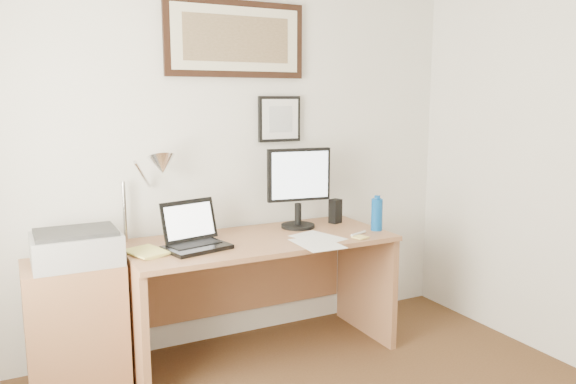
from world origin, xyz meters
TOP-DOWN VIEW (x-y plane):
  - wall_back at (0.00, 2.00)m, footprint 3.50×0.02m
  - side_cabinet at (-0.92, 1.68)m, footprint 0.50×0.40m
  - water_bottle at (0.90, 1.48)m, footprint 0.07×0.07m
  - bottle_cap at (0.90, 1.48)m, footprint 0.04×0.04m
  - speaker at (0.78, 1.78)m, footprint 0.09×0.08m
  - paper_sheet_a at (0.47, 1.48)m, footprint 0.29×0.35m
  - paper_sheet_b at (0.39, 1.35)m, footprint 0.23×0.33m
  - sticky_pad at (0.69, 1.35)m, footprint 0.09×0.09m
  - marker_pen at (0.73, 1.43)m, footprint 0.14×0.06m
  - book at (-0.62, 1.57)m, footprint 0.24×0.28m
  - desk at (0.15, 1.72)m, footprint 1.60×0.70m
  - laptop at (-0.27, 1.61)m, footprint 0.39×0.36m
  - lcd_monitor at (0.49, 1.77)m, footprint 0.42×0.22m
  - printer at (-0.89, 1.65)m, footprint 0.44×0.34m
  - desk_lamp at (-0.41, 1.81)m, footprint 0.29×0.27m
  - picture_large at (0.15, 1.97)m, footprint 0.92×0.04m
  - picture_small at (0.45, 1.97)m, footprint 0.30×0.03m

SIDE VIEW (x-z plane):
  - side_cabinet at x=-0.92m, z-range 0.00..0.73m
  - desk at x=0.15m, z-range 0.14..0.89m
  - paper_sheet_a at x=0.47m, z-range 0.75..0.75m
  - paper_sheet_b at x=0.39m, z-range 0.75..0.75m
  - sticky_pad at x=0.69m, z-range 0.75..0.76m
  - marker_pen at x=0.73m, z-range 0.75..0.77m
  - book at x=-0.62m, z-range 0.75..0.77m
  - laptop at x=-0.27m, z-range 0.68..0.94m
  - printer at x=-0.89m, z-range 0.73..0.91m
  - speaker at x=0.78m, z-range 0.75..0.91m
  - water_bottle at x=0.90m, z-range 0.75..0.96m
  - bottle_cap at x=0.90m, z-range 0.96..0.98m
  - lcd_monitor at x=0.49m, z-range 0.78..1.30m
  - desk_lamp at x=-0.41m, z-range 0.92..1.45m
  - wall_back at x=0.00m, z-range 0.00..2.50m
  - picture_small at x=0.45m, z-range 1.30..1.60m
  - picture_large at x=0.15m, z-range 1.72..2.19m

